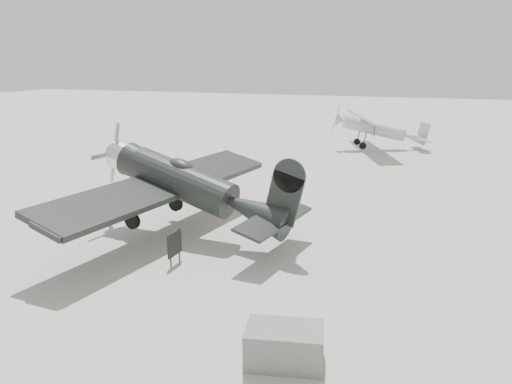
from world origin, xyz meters
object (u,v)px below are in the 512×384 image
highwing_monoplane (378,126)px  lowwing_monoplane (191,186)px  equipment_block (284,345)px  sign_board (174,244)px

highwing_monoplane → lowwing_monoplane: bearing=-121.9°
lowwing_monoplane → equipment_block: size_ratio=6.88×
highwing_monoplane → equipment_block: highwing_monoplane is taller
equipment_block → sign_board: (-5.06, 4.22, 0.28)m
highwing_monoplane → equipment_block: size_ratio=5.77×
lowwing_monoplane → equipment_block: (5.71, -6.84, -1.61)m
equipment_block → sign_board: sign_board is taller
sign_board → highwing_monoplane: bearing=83.5°
lowwing_monoplane → highwing_monoplane: 22.78m
equipment_block → sign_board: bearing=140.2°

